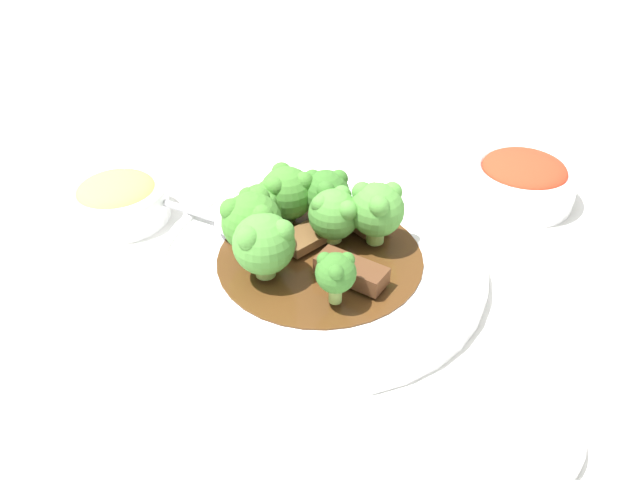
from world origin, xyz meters
TOP-DOWN VIEW (x-y plane):
  - ground_plane at (0.00, 0.00)m, footprint 4.00×4.00m
  - main_plate at (0.00, 0.00)m, footprint 0.30×0.30m
  - beef_strip_0 at (0.02, -0.01)m, footprint 0.04×0.05m
  - beef_strip_1 at (-0.01, -0.06)m, footprint 0.05×0.04m
  - beef_strip_2 at (-0.04, 0.02)m, footprint 0.06×0.03m
  - broccoli_floret_0 at (0.02, -0.05)m, footprint 0.05×0.05m
  - broccoli_floret_1 at (-0.00, -0.02)m, footprint 0.05×0.05m
  - broccoli_floret_2 at (0.06, -0.03)m, footprint 0.05×0.05m
  - broccoli_floret_3 at (-0.04, 0.05)m, footprint 0.03×0.03m
  - broccoli_floret_4 at (0.05, 0.03)m, footprint 0.05×0.05m
  - broccoli_floret_5 at (0.02, 0.05)m, footprint 0.05×0.05m
  - broccoli_floret_6 at (-0.03, -0.04)m, footprint 0.05×0.05m
  - broccoli_floret_7 at (0.07, -0.01)m, footprint 0.04×0.04m
  - serving_spoon at (0.09, 0.01)m, footprint 0.21×0.05m
  - side_bowl_kimchi at (-0.12, -0.21)m, footprint 0.11×0.11m
  - side_bowl_appetizer at (0.22, 0.03)m, footprint 0.10×0.10m
  - sauce_dish at (-0.21, 0.09)m, footprint 0.08×0.08m

SIDE VIEW (x-z plane):
  - ground_plane at x=0.00m, z-range 0.00..0.00m
  - sauce_dish at x=-0.21m, z-range 0.00..0.01m
  - main_plate at x=0.00m, z-range 0.00..0.02m
  - side_bowl_appetizer at x=0.22m, z-range 0.00..0.04m
  - beef_strip_0 at x=0.02m, z-range 0.02..0.03m
  - side_bowl_kimchi at x=-0.12m, z-range 0.00..0.05m
  - serving_spoon at x=0.09m, z-range 0.02..0.03m
  - beef_strip_2 at x=-0.04m, z-range 0.02..0.03m
  - beef_strip_1 at x=-0.01m, z-range 0.02..0.03m
  - broccoli_floret_7 at x=0.07m, z-range 0.02..0.07m
  - broccoli_floret_0 at x=0.02m, z-range 0.02..0.07m
  - broccoli_floret_3 at x=-0.04m, z-range 0.03..0.07m
  - broccoli_floret_2 at x=0.06m, z-range 0.02..0.08m
  - broccoli_floret_1 at x=0.00m, z-range 0.02..0.07m
  - broccoli_floret_5 at x=0.02m, z-range 0.02..0.08m
  - broccoli_floret_6 at x=-0.03m, z-range 0.03..0.08m
  - broccoli_floret_4 at x=0.05m, z-range 0.02..0.09m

